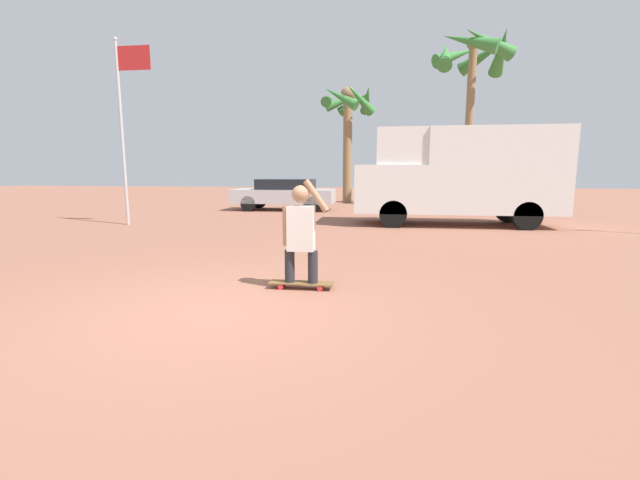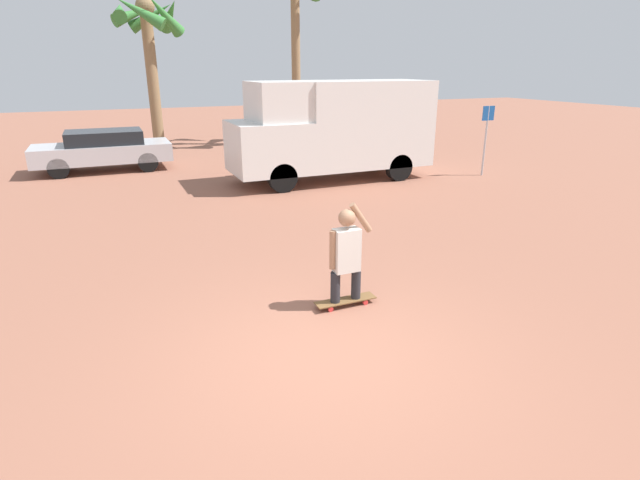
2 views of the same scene
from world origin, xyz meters
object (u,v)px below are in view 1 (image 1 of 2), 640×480
object	(u,v)px
flagpole	(125,115)
palm_tree_near_van	(473,61)
parked_car_silver	(284,193)
palm_tree_center_background	(349,111)
camper_van	(460,173)
skateboard	(301,283)
person_skateboarder	(301,229)

from	to	relation	value
flagpole	palm_tree_near_van	bearing A→B (deg)	36.85
parked_car_silver	palm_tree_center_background	distance (m)	6.91
camper_van	flagpole	bearing A→B (deg)	-172.51
parked_car_silver	flagpole	world-z (taller)	flagpole
palm_tree_center_background	parked_car_silver	bearing A→B (deg)	-114.66
palm_tree_center_background	skateboard	bearing A→B (deg)	-87.87
parked_car_silver	skateboard	bearing A→B (deg)	-76.25
skateboard	parked_car_silver	distance (m)	12.56
palm_tree_center_background	flagpole	distance (m)	12.35
parked_car_silver	palm_tree_center_background	bearing A→B (deg)	65.34
person_skateboarder	palm_tree_near_van	xyz separation A→B (m)	(5.13, 15.33, 5.74)
person_skateboarder	camper_van	size ratio (longest dim) A/B	0.24
skateboard	person_skateboarder	world-z (taller)	person_skateboarder
camper_van	palm_tree_center_background	bearing A→B (deg)	113.73
person_skateboarder	palm_tree_near_van	bearing A→B (deg)	71.52
person_skateboarder	flagpole	world-z (taller)	flagpole
palm_tree_center_background	person_skateboarder	bearing A→B (deg)	-87.87
parked_car_silver	camper_van	bearing A→B (deg)	-33.65
person_skateboarder	palm_tree_center_background	xyz separation A→B (m)	(-0.64, 17.27, 3.90)
camper_van	palm_tree_near_van	xyz separation A→B (m)	(1.64, 7.46, 5.01)
camper_van	palm_tree_near_van	size ratio (longest dim) A/B	0.77
parked_car_silver	palm_tree_center_background	world-z (taller)	palm_tree_center_background
person_skateboarder	camper_van	bearing A→B (deg)	66.10
palm_tree_near_van	palm_tree_center_background	size ratio (longest dim) A/B	1.30
camper_van	flagpole	size ratio (longest dim) A/B	1.09
palm_tree_center_background	flagpole	xyz separation A→B (m)	(-5.96, -10.72, -1.43)
skateboard	palm_tree_near_van	xyz separation A→B (m)	(5.12, 15.33, 6.52)
camper_van	palm_tree_center_background	xyz separation A→B (m)	(-4.13, 9.40, 3.16)
parked_car_silver	flagpole	distance (m)	7.18
palm_tree_center_background	palm_tree_near_van	bearing A→B (deg)	-18.58
person_skateboarder	camper_van	xyz separation A→B (m)	(3.49, 7.88, 0.74)
palm_tree_near_van	palm_tree_center_background	bearing A→B (deg)	161.42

